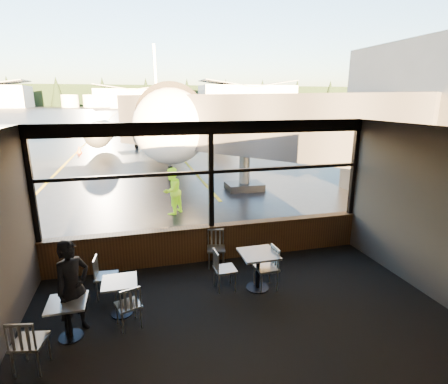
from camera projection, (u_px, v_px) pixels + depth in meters
name	position (u px, v px, depth m)	size (l,w,h in m)	color
ground_plane	(135.00, 111.00, 121.14)	(520.00, 520.00, 0.00)	black
carpet_floor	(249.00, 331.00, 6.19)	(8.00, 6.00, 0.01)	black
ceiling	(253.00, 133.00, 5.29)	(8.00, 6.00, 0.04)	#38332D
wall_right	(447.00, 220.00, 6.73)	(0.04, 6.00, 3.50)	#4C443D
wall_back	(367.00, 375.00, 2.94)	(8.00, 0.04, 3.50)	#4C443D
window_sill	(212.00, 243.00, 8.88)	(8.00, 0.28, 0.90)	#4F3018
window_header	(210.00, 128.00, 8.14)	(8.00, 0.18, 0.30)	black
mullion_left	(31.00, 186.00, 7.46)	(0.12, 0.12, 2.60)	black
mullion_centre	(211.00, 176.00, 8.43)	(0.12, 0.12, 2.60)	black
mullion_right	(354.00, 168.00, 9.40)	(0.12, 0.12, 2.60)	black
window_transom	(211.00, 172.00, 8.41)	(8.00, 0.10, 0.08)	black
airliner	(160.00, 85.00, 27.75)	(27.60, 33.12, 10.12)	white
jet_bridge	(267.00, 135.00, 14.36)	(9.67, 11.82, 5.16)	#2A2A2C
cafe_table_near	(258.00, 271.00, 7.51)	(0.76, 0.76, 0.84)	gray
cafe_table_mid	(121.00, 298.00, 6.63)	(0.64, 0.64, 0.70)	#A29E95
cafe_table_left	(69.00, 320.00, 5.96)	(0.63, 0.63, 0.70)	#9F9A92
chair_near_e	(266.00, 268.00, 7.51)	(0.52, 0.52, 0.95)	#B4B0A3
chair_near_w	(225.00, 270.00, 7.48)	(0.51, 0.51, 0.93)	#A8A398
chair_near_n	(216.00, 249.00, 8.51)	(0.50, 0.50, 0.91)	#ADA99C
chair_mid_s	(128.00, 305.00, 6.24)	(0.47, 0.47, 0.85)	beige
chair_mid_w	(107.00, 277.00, 7.20)	(0.49, 0.49, 0.90)	#BCB6AA
chair_left_s	(30.00, 342.00, 5.23)	(0.51, 0.51, 0.94)	beige
passenger	(73.00, 288.00, 6.01)	(0.63, 0.41, 1.72)	black
ground_crew	(172.00, 191.00, 12.39)	(0.81, 0.63, 1.67)	#BFF219
cone_nose	(176.00, 192.00, 14.58)	(0.37, 0.37, 0.52)	#E15807
cone_wing	(79.00, 150.00, 26.57)	(0.39, 0.39, 0.54)	#DE4007
hangar_mid	(133.00, 97.00, 180.59)	(38.00, 15.00, 10.00)	silver
hangar_right	(247.00, 95.00, 188.51)	(50.00, 20.00, 12.00)	silver
fuel_tank_a	(70.00, 101.00, 170.95)	(8.00, 8.00, 6.00)	silver
fuel_tank_b	(92.00, 101.00, 173.40)	(8.00, 8.00, 6.00)	silver
fuel_tank_c	(113.00, 101.00, 175.85)	(8.00, 8.00, 6.00)	silver
treeline	(132.00, 95.00, 203.70)	(360.00, 3.00, 12.00)	black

